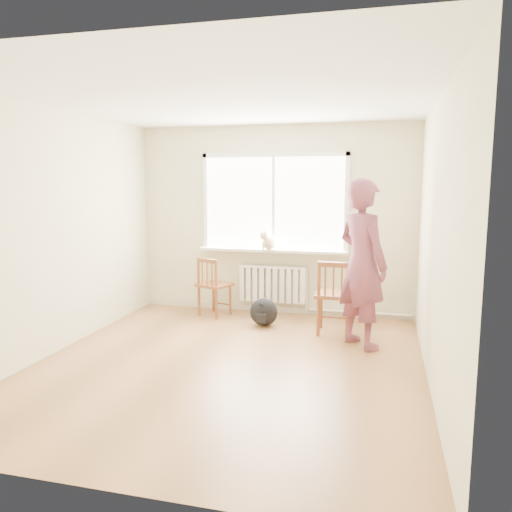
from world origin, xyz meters
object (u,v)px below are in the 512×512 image
Objects in this scene: cat at (269,241)px; backpack at (264,312)px; chair_right at (334,297)px; chair_left at (212,287)px; person at (362,264)px.

backpack is (0.07, -0.56, -0.88)m from cat.
chair_right is 0.99m from backpack.
backpack is (-0.93, 0.14, -0.29)m from chair_right.
chair_left is 0.90m from backpack.
cat is 1.04m from backpack.
chair_left is 1.03m from cat.
chair_right is 0.71m from person.
cat is (-1.35, 1.08, 0.10)m from person.
cat is at bearing -140.13° from chair_left.
person is at bearing -22.19° from backpack.
chair_right is at bearing -15.65° from cat.
cat reaches higher than backpack.
person is at bearing -19.29° from cat.
chair_right is 0.48× the size of person.
person is 5.18× the size of backpack.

